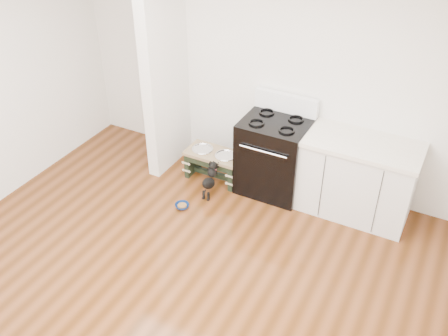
# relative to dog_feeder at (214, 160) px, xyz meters

# --- Properties ---
(ground) EXTENTS (5.00, 5.00, 0.00)m
(ground) POSITION_rel_dog_feeder_xyz_m (0.48, -2.00, -0.27)
(ground) COLOR #44230C
(ground) RESTS_ON ground
(room_shell) EXTENTS (5.00, 5.00, 5.00)m
(room_shell) POSITION_rel_dog_feeder_xyz_m (0.48, -2.00, 1.35)
(room_shell) COLOR silver
(room_shell) RESTS_ON ground
(partition_wall) EXTENTS (0.15, 0.80, 2.70)m
(partition_wall) POSITION_rel_dog_feeder_xyz_m (-0.70, 0.10, 1.08)
(partition_wall) COLOR silver
(partition_wall) RESTS_ON ground
(oven_range) EXTENTS (0.76, 0.69, 1.14)m
(oven_range) POSITION_rel_dog_feeder_xyz_m (0.73, 0.16, 0.21)
(oven_range) COLOR black
(oven_range) RESTS_ON ground
(cabinet_run) EXTENTS (1.24, 0.64, 0.91)m
(cabinet_run) POSITION_rel_dog_feeder_xyz_m (1.71, 0.18, 0.18)
(cabinet_run) COLOR silver
(cabinet_run) RESTS_ON ground
(dog_feeder) EXTENTS (0.69, 0.37, 0.39)m
(dog_feeder) POSITION_rel_dog_feeder_xyz_m (0.00, 0.00, 0.00)
(dog_feeder) COLOR black
(dog_feeder) RESTS_ON ground
(puppy) EXTENTS (0.12, 0.36, 0.42)m
(puppy) POSITION_rel_dog_feeder_xyz_m (0.12, -0.32, -0.04)
(puppy) COLOR black
(puppy) RESTS_ON ground
(floor_bowl) EXTENTS (0.19, 0.19, 0.05)m
(floor_bowl) POSITION_rel_dog_feeder_xyz_m (-0.04, -0.69, -0.24)
(floor_bowl) COLOR navy
(floor_bowl) RESTS_ON ground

